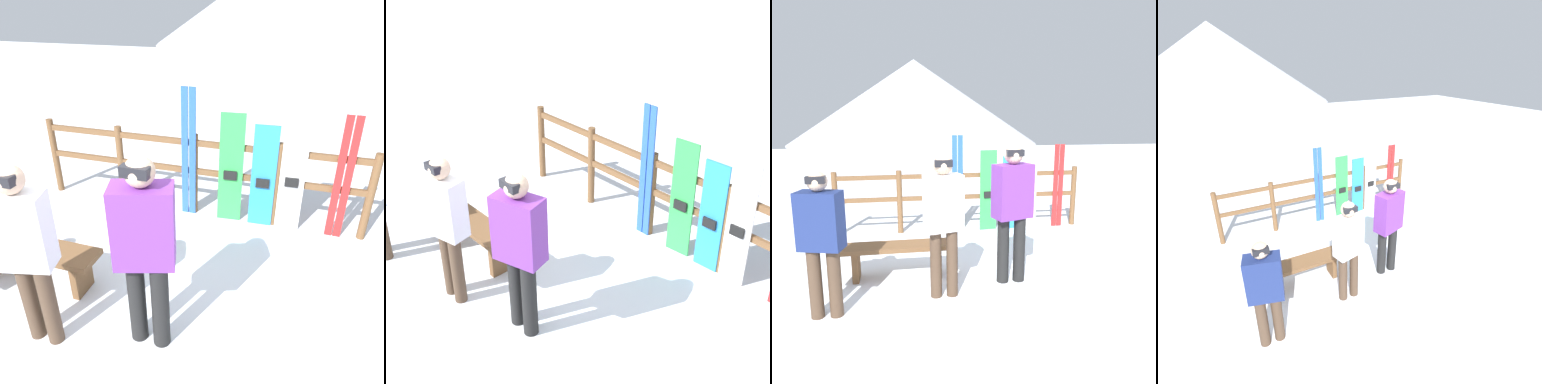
% 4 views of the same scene
% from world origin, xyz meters
% --- Properties ---
extents(ground_plane, '(40.00, 40.00, 0.00)m').
position_xyz_m(ground_plane, '(0.00, 0.00, 0.00)').
color(ground_plane, white).
extents(mountain_backdrop, '(18.00, 18.00, 6.00)m').
position_xyz_m(mountain_backdrop, '(0.00, 24.09, 3.00)').
color(mountain_backdrop, silver).
rests_on(mountain_backdrop, ground).
extents(fence, '(4.58, 0.10, 1.16)m').
position_xyz_m(fence, '(0.00, 2.09, 0.68)').
color(fence, brown).
rests_on(fence, ground).
extents(bench, '(1.44, 0.36, 0.46)m').
position_xyz_m(bench, '(-1.15, 0.16, 0.34)').
color(bench, brown).
rests_on(bench, ground).
extents(person_navy, '(0.49, 0.35, 1.60)m').
position_xyz_m(person_navy, '(-1.90, -0.73, 0.92)').
color(person_navy, '#4C3828').
rests_on(person_navy, ground).
extents(person_purple, '(0.54, 0.40, 1.78)m').
position_xyz_m(person_purple, '(0.31, -0.20, 1.03)').
color(person_purple, black).
rests_on(person_purple, ground).
extents(person_white, '(0.47, 0.33, 1.71)m').
position_xyz_m(person_white, '(-0.60, -0.47, 0.99)').
color(person_white, '#4C3828').
rests_on(person_white, ground).
extents(ski_pair_blue, '(0.20, 0.02, 1.78)m').
position_xyz_m(ski_pair_blue, '(-0.06, 2.03, 0.89)').
color(ski_pair_blue, blue).
rests_on(ski_pair_blue, ground).
extents(snowboard_green, '(0.32, 0.07, 1.51)m').
position_xyz_m(snowboard_green, '(0.52, 2.03, 0.75)').
color(snowboard_green, green).
rests_on(snowboard_green, ground).
extents(snowboard_blue, '(0.31, 0.06, 1.39)m').
position_xyz_m(snowboard_blue, '(0.94, 2.03, 0.69)').
color(snowboard_blue, '#288CE0').
rests_on(snowboard_blue, ground).
extents(snowboard_white, '(0.31, 0.07, 1.54)m').
position_xyz_m(snowboard_white, '(1.30, 2.03, 0.76)').
color(snowboard_white, white).
rests_on(snowboard_white, ground).
extents(ski_pair_red, '(0.19, 0.02, 1.59)m').
position_xyz_m(ski_pair_red, '(1.89, 2.03, 0.80)').
color(ski_pair_red, red).
rests_on(ski_pair_red, ground).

